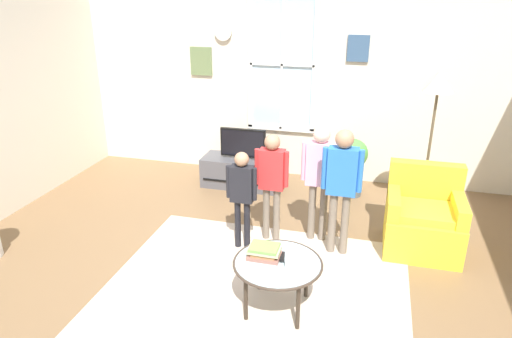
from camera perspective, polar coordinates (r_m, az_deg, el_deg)
The scene contains 16 objects.
ground_plane at distance 4.51m, azimuth -1.93°, elevation -13.74°, with size 6.84×6.15×0.02m, color brown.
back_wall at distance 6.54m, azimuth 5.14°, elevation 11.35°, with size 6.24×0.17×2.87m.
area_rug at distance 4.38m, azimuth -0.09°, elevation -14.69°, with size 2.75×2.33×0.01m, color #C6B29E.
tv_stand at distance 6.39m, azimuth -1.58°, elevation -0.39°, with size 1.13×0.48×0.41m.
television at distance 6.24m, azimuth -1.63°, elevation 3.22°, with size 0.63×0.08×0.42m.
armchair at distance 5.16m, azimuth 20.01°, elevation -5.92°, with size 0.76×0.74×0.87m.
coffee_table at distance 3.94m, azimuth 2.71°, elevation -11.86°, with size 0.76×0.76×0.46m.
book_stack at distance 3.96m, azimuth 1.04°, elevation -10.22°, with size 0.27×0.20×0.11m.
cup at distance 3.83m, azimuth 4.20°, elevation -11.63°, with size 0.08×0.08×0.08m, color white.
remote_near_books at distance 3.97m, azimuth 3.28°, elevation -10.84°, with size 0.04×0.14×0.02m, color black.
person_black_shirt at distance 4.70m, azimuth -1.75°, elevation -2.55°, with size 0.32×0.15×1.08m.
person_pink_shirt at distance 4.85m, azimuth 7.91°, elevation -0.18°, with size 0.39×0.18×1.30m.
person_red_shirt at distance 4.83m, azimuth 1.98°, elevation -0.80°, with size 0.36×0.17×1.21m.
person_blue_shirt at distance 4.62m, azimuth 10.59°, elevation -1.16°, with size 0.40×0.18×1.34m.
potted_plant_by_window at distance 6.16m, azimuth 11.88°, elevation 0.82°, with size 0.38×0.38×0.77m.
floor_lamp at distance 5.32m, azimuth 21.50°, elevation 8.18°, with size 0.32×0.32×1.78m.
Camera 1 is at (1.09, -3.51, 2.60)m, focal length 32.25 mm.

